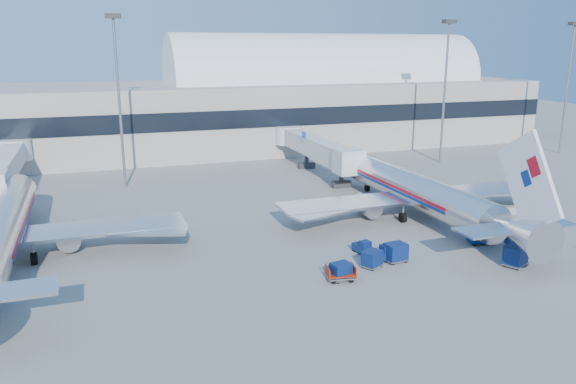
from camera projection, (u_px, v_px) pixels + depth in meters
name	position (u px, v px, depth m)	size (l,w,h in m)	color
ground	(355.00, 240.00, 55.42)	(260.00, 260.00, 0.00)	gray
terminal	(150.00, 110.00, 100.29)	(170.00, 28.15, 21.00)	#B2AA9E
airliner_main	(420.00, 192.00, 62.00)	(32.00, 37.26, 12.07)	silver
jetbridge_near	(312.00, 146.00, 85.01)	(4.40, 27.50, 6.25)	silver
jetbridge_mid	(6.00, 165.00, 71.56)	(4.40, 27.50, 6.25)	silver
mast_west	(117.00, 76.00, 72.70)	(2.00, 1.20, 22.60)	slate
mast_east	(446.00, 71.00, 88.72)	(2.00, 1.20, 22.60)	slate
mast_far_east	(570.00, 69.00, 96.72)	(2.00, 1.20, 22.60)	slate
barrier_near	(493.00, 213.00, 62.90)	(3.00, 0.55, 0.90)	#9E9E96
barrier_mid	(516.00, 210.00, 63.96)	(3.00, 0.55, 0.90)	#9E9E96
barrier_far	(540.00, 207.00, 65.01)	(3.00, 0.55, 0.90)	#9E9E96
tug_lead	(389.00, 253.00, 50.17)	(2.25, 1.24, 1.42)	#0A1D4F
tug_right	(481.00, 236.00, 54.21)	(2.79, 1.87, 1.67)	#0A1D4F
tug_left	(363.00, 247.00, 51.63)	(1.30, 2.18, 1.34)	#0A1D4F
cart_train_a	(396.00, 252.00, 49.63)	(2.09, 1.70, 1.69)	#0A1D4F
cart_train_b	(372.00, 259.00, 48.37)	(2.12, 1.95, 1.50)	#0A1D4F
cart_train_c	(341.00, 271.00, 45.75)	(1.88, 1.58, 1.46)	#0A1D4F
cart_solo_near	(515.00, 255.00, 48.62)	(2.57, 2.36, 1.84)	#0A1D4F
cart_solo_far	(515.00, 238.00, 53.36)	(2.21, 2.02, 1.58)	#0A1D4F
cart_open_red	(341.00, 275.00, 45.77)	(2.54, 1.99, 0.62)	slate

